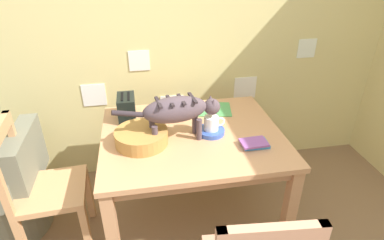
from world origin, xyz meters
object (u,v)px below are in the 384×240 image
Objects in this scene: saucer_bowl at (211,131)px; coffee_mug at (212,123)px; wooden_chair_near at (44,189)px; cat at (178,110)px; toaster at (127,108)px; wicker_armchair at (6,197)px; dining_table at (192,145)px; wicker_basket at (141,137)px; book_stack at (254,143)px; magazine at (214,109)px.

saucer_bowl is 1.29× the size of coffee_mug.
cat is at bearing 87.21° from wooden_chair_near.
toaster is 1.06m from wicker_armchair.
dining_table is 3.57× the size of wicker_basket.
wicker_basket is (-0.68, 0.15, 0.03)m from book_stack.
dining_table is 1.37m from wicker_armchair.
toaster is at bearing 150.33° from saucer_bowl.
wicker_basket is (-0.33, -0.06, 0.14)m from dining_table.
wicker_basket is at bearing -75.76° from toaster.
toaster is 0.75m from wooden_chair_near.
dining_table is at bearing 149.34° from book_stack.
wicker_basket is at bearing 167.66° from book_stack.
coffee_mug is 0.18× the size of wicker_armchair.
wicker_basket reaches higher than book_stack.
saucer_bowl is 0.72× the size of magazine.
saucer_bowl is 0.63m from toaster.
wooden_chair_near is at bearing -96.29° from cat.
wicker_basket is (-0.24, -0.01, -0.16)m from cat.
dining_table is 5.89× the size of toaster.
magazine is (0.10, 0.33, -0.01)m from saucer_bowl.
toaster is at bearing -81.27° from wicker_armchair.
wooden_chair_near is (-1.32, 0.15, -0.29)m from book_stack.
cat reaches higher than wooden_chair_near.
wicker_armchair reaches higher than magazine.
coffee_mug is at bearing 89.89° from cat.
cat is 2.02× the size of wicker_basket.
cat reaches higher than dining_table.
dining_table is at bearing 10.41° from wicker_basket.
wicker_armchair is (-0.34, 0.20, -0.19)m from wooden_chair_near.
wooden_chair_near reaches higher than dining_table.
toaster is (-0.09, 0.35, 0.04)m from wicker_basket.
coffee_mug is at bearing 0.00° from saucer_bowl.
dining_table is at bearing -34.40° from toaster.
saucer_bowl is at bearing -96.29° from magazine.
saucer_bowl is 1.01× the size of book_stack.
coffee_mug reaches higher than book_stack.
dining_table is 6.57× the size of saucer_bowl.
toaster reaches higher than saucer_bowl.
coffee_mug is 0.63m from toaster.
coffee_mug is (0.13, -0.02, 0.17)m from dining_table.
toaster reaches higher than dining_table.
wicker_basket is at bearing -175.14° from saucer_bowl.
wicker_armchair is at bearing -105.94° from cat.
book_stack is at bearing -32.72° from toaster.
wicker_armchair is at bearing -124.10° from wooden_chair_near.
cat is 0.51m from book_stack.
wicker_basket is 0.36m from toaster.
book_stack is 0.53× the size of wicker_basket.
coffee_mug is 1.55m from wicker_armchair.
book_stack is at bearing 79.97° from wooden_chair_near.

